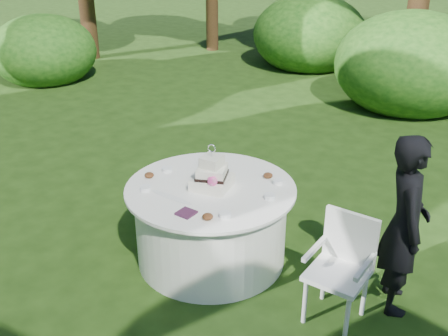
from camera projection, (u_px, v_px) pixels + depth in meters
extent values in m
plane|color=#1A320D|center=(211.00, 257.00, 5.08)|extent=(80.00, 80.00, 0.00)
cube|color=#411C37|center=(186.00, 213.00, 4.31)|extent=(0.14, 0.14, 0.02)
ellipsoid|color=silver|center=(171.00, 197.00, 4.56)|extent=(0.48, 0.07, 0.01)
imported|color=black|center=(404.00, 225.00, 4.16)|extent=(0.58, 0.67, 1.54)
cylinder|color=white|center=(211.00, 224.00, 4.92)|extent=(1.40, 1.40, 0.74)
cylinder|color=white|center=(211.00, 188.00, 4.76)|extent=(1.56, 1.56, 0.03)
cube|color=white|center=(212.00, 182.00, 4.72)|extent=(0.39, 0.39, 0.11)
cube|color=white|center=(212.00, 172.00, 4.68)|extent=(0.33, 0.33, 0.11)
cube|color=silver|center=(212.00, 162.00, 4.64)|extent=(0.19, 0.19, 0.11)
cube|color=black|center=(212.00, 176.00, 4.70)|extent=(0.35, 0.35, 0.03)
sphere|color=#F347A1|center=(212.00, 181.00, 4.55)|extent=(0.09, 0.09, 0.09)
cylinder|color=silver|center=(212.00, 154.00, 4.61)|extent=(0.01, 0.01, 0.05)
torus|color=white|center=(212.00, 148.00, 4.58)|extent=(0.08, 0.02, 0.08)
cube|color=white|center=(337.00, 274.00, 4.12)|extent=(0.45, 0.45, 0.04)
cube|color=silver|center=(351.00, 237.00, 4.16)|extent=(0.44, 0.05, 0.44)
cylinder|color=silver|center=(305.00, 301.00, 4.18)|extent=(0.04, 0.04, 0.42)
cylinder|color=white|center=(347.00, 319.00, 3.99)|extent=(0.04, 0.04, 0.42)
cylinder|color=silver|center=(324.00, 278.00, 4.44)|extent=(0.04, 0.04, 0.42)
cylinder|color=silver|center=(364.00, 294.00, 4.26)|extent=(0.04, 0.04, 0.42)
cube|color=silver|center=(315.00, 249.00, 4.16)|extent=(0.04, 0.40, 0.04)
cube|color=white|center=(365.00, 267.00, 3.94)|extent=(0.04, 0.40, 0.04)
cylinder|color=white|center=(278.00, 182.00, 4.80)|extent=(0.10, 0.10, 0.04)
cylinder|color=white|center=(145.00, 188.00, 4.68)|extent=(0.10, 0.10, 0.04)
cylinder|color=white|center=(225.00, 215.00, 4.26)|extent=(0.10, 0.10, 0.04)
cylinder|color=white|center=(211.00, 161.00, 5.21)|extent=(0.10, 0.10, 0.04)
cylinder|color=white|center=(270.00, 197.00, 4.54)|extent=(0.10, 0.10, 0.04)
cylinder|color=white|center=(167.00, 170.00, 5.03)|extent=(0.10, 0.10, 0.04)
ellipsoid|color=#562D16|center=(208.00, 217.00, 4.23)|extent=(0.09, 0.09, 0.05)
ellipsoid|color=#562D16|center=(268.00, 175.00, 4.91)|extent=(0.09, 0.09, 0.05)
ellipsoid|color=#562D16|center=(149.00, 175.00, 4.91)|extent=(0.09, 0.09, 0.05)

